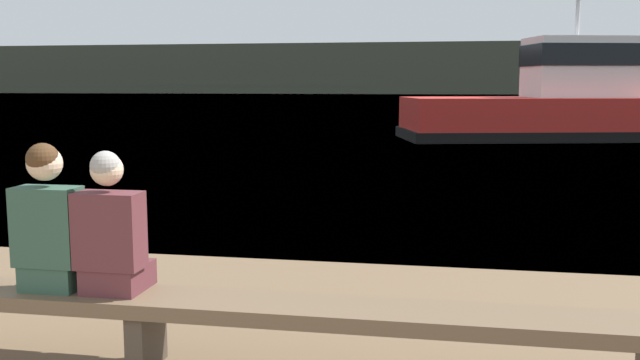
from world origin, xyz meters
name	(u,v)px	position (x,y,z in m)	size (l,w,h in m)	color
water_surface	(441,93)	(0.00, 126.23, 0.00)	(240.00, 240.00, 0.00)	#5684A3
far_shoreline	(441,69)	(0.00, 121.48, 4.16)	(600.00, 12.00, 8.32)	#424738
bench_main	(145,308)	(0.03, 3.32, 0.40)	(6.73, 0.46, 0.48)	brown
person_left	(50,225)	(-0.61, 3.32, 0.91)	(0.42, 0.42, 0.96)	#2D4C3D
person_right	(111,233)	(-0.19, 3.33, 0.88)	(0.42, 0.41, 0.92)	#56282D
tugboat_red	(572,107)	(5.82, 23.71, 1.03)	(11.33, 6.06, 5.80)	red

